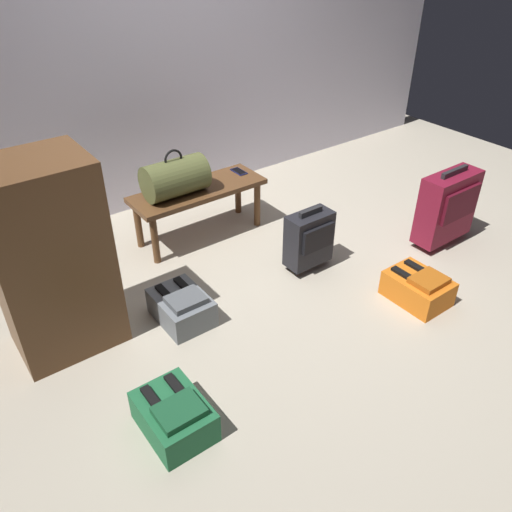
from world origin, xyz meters
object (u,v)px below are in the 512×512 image
at_px(backpack_grey, 182,307).
at_px(side_cabinet, 51,259).
at_px(backpack_orange, 418,288).
at_px(suitcase_small_charcoal, 309,238).
at_px(bench, 198,196).
at_px(duffel_bag_olive, 175,178).
at_px(backpack_green, 174,416).
at_px(cell_phone, 239,171).
at_px(suitcase_upright_burgundy, 447,206).

distance_m(backpack_grey, side_cabinet, 0.79).
relative_size(backpack_orange, side_cabinet, 0.35).
relative_size(suitcase_small_charcoal, backpack_grey, 1.21).
xyz_separation_m(bench, suitcase_small_charcoal, (0.36, -0.82, -0.10)).
distance_m(duffel_bag_olive, backpack_green, 1.74).
xyz_separation_m(duffel_bag_olive, backpack_orange, (0.86, -1.50, -0.43)).
bearing_deg(side_cabinet, cell_phone, 20.05).
relative_size(cell_phone, side_cabinet, 0.13).
distance_m(suitcase_upright_burgundy, backpack_grey, 2.03).
bearing_deg(duffel_bag_olive, backpack_orange, -60.12).
relative_size(suitcase_small_charcoal, side_cabinet, 0.42).
bearing_deg(duffel_bag_olive, side_cabinet, -152.63).
xyz_separation_m(bench, suitcase_upright_burgundy, (1.38, -1.16, -0.03)).
bearing_deg(cell_phone, side_cabinet, -159.95).
bearing_deg(suitcase_upright_burgundy, backpack_green, -172.96).
xyz_separation_m(duffel_bag_olive, cell_phone, (0.57, 0.05, -0.13)).
height_order(suitcase_upright_burgundy, backpack_green, suitcase_upright_burgundy).
height_order(duffel_bag_olive, backpack_green, duffel_bag_olive).
bearing_deg(bench, side_cabinet, -156.12).
xyz_separation_m(duffel_bag_olive, suitcase_upright_burgundy, (1.55, -1.16, -0.22)).
xyz_separation_m(backpack_orange, side_cabinet, (-1.89, 0.96, 0.46)).
relative_size(duffel_bag_olive, suitcase_upright_burgundy, 0.74).
bearing_deg(backpack_green, bench, 54.62).
relative_size(suitcase_upright_burgundy, suitcase_small_charcoal, 1.29).
bearing_deg(backpack_green, suitcase_small_charcoal, 24.54).
bearing_deg(bench, duffel_bag_olive, 180.00).
relative_size(cell_phone, backpack_green, 0.38).
relative_size(backpack_green, backpack_orange, 1.00).
xyz_separation_m(duffel_bag_olive, suitcase_small_charcoal, (0.54, -0.82, -0.29)).
distance_m(cell_phone, backpack_green, 2.10).
bearing_deg(bench, cell_phone, 7.36).
bearing_deg(duffel_bag_olive, backpack_green, -120.54).
relative_size(duffel_bag_olive, suitcase_small_charcoal, 0.96).
height_order(suitcase_upright_burgundy, backpack_grey, suitcase_upright_burgundy).
relative_size(bench, cell_phone, 6.94).
distance_m(suitcase_upright_burgundy, side_cabinet, 2.67).
distance_m(backpack_green, side_cabinet, 1.04).
xyz_separation_m(cell_phone, backpack_green, (-1.43, -1.51, -0.31)).
distance_m(bench, backpack_green, 1.80).
bearing_deg(backpack_orange, suitcase_small_charcoal, 115.30).
height_order(duffel_bag_olive, side_cabinet, side_cabinet).
bearing_deg(bench, backpack_green, -125.38).
distance_m(bench, cell_phone, 0.41).
bearing_deg(suitcase_upright_burgundy, duffel_bag_olive, 143.31).
distance_m(suitcase_small_charcoal, side_cabinet, 1.63).
xyz_separation_m(bench, side_cabinet, (-1.21, -0.54, 0.21)).
relative_size(suitcase_upright_burgundy, side_cabinet, 0.54).
relative_size(bench, duffel_bag_olive, 2.27).
bearing_deg(backpack_grey, side_cabinet, 158.34).
height_order(suitcase_small_charcoal, backpack_orange, suitcase_small_charcoal).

